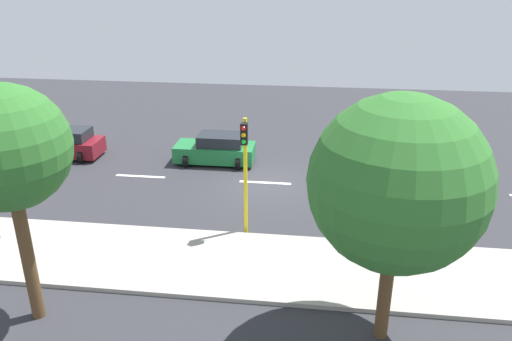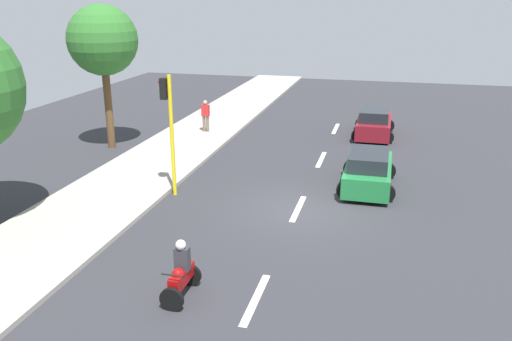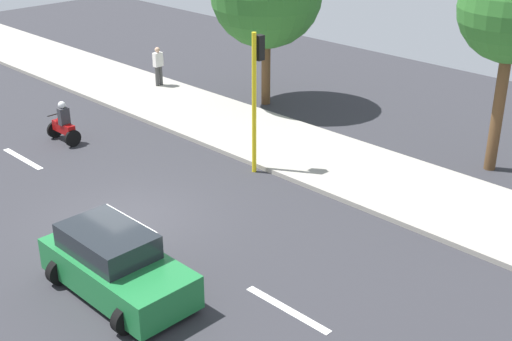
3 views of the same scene
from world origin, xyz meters
name	(u,v)px [view 1 (image 1 of 3)]	position (x,y,z in m)	size (l,w,h in m)	color
ground_plane	(265,184)	(0.00, 0.00, -0.05)	(40.00, 60.00, 0.10)	#2D2D33
sidewalk	(243,264)	(7.00, 0.00, 0.07)	(4.00, 60.00, 0.15)	#9E998E
lane_stripe_far_north	(23,170)	(0.00, -12.00, 0.01)	(0.20, 2.40, 0.01)	white
lane_stripe_north	(140,176)	(0.00, -6.00, 0.01)	(0.20, 2.40, 0.01)	white
lane_stripe_mid	(265,183)	(0.00, 0.00, 0.01)	(0.20, 2.40, 0.01)	white
lane_stripe_south	(398,189)	(0.00, 6.00, 0.01)	(0.20, 2.40, 0.01)	white
car_maroon	(64,144)	(-2.11, -10.79, 0.71)	(2.13, 3.97, 1.52)	maroon
car_green	(216,149)	(-2.24, -2.74, 0.71)	(2.14, 3.99, 1.52)	#1E7238
motorcycle	(413,194)	(1.81, 6.33, 0.64)	(0.60, 1.30, 1.53)	black
traffic_light_corner	(245,162)	(4.85, -0.21, 2.93)	(0.49, 0.24, 4.50)	yellow
street_tree_center	(6,149)	(10.28, -5.45, 5.12)	(3.26, 3.26, 6.79)	brown
street_tree_north	(398,184)	(9.89, 4.26, 4.54)	(4.40, 4.40, 6.75)	brown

